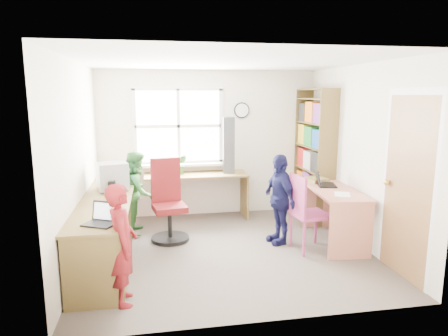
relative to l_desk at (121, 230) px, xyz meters
name	(u,v)px	position (x,y,z in m)	size (l,w,h in m)	color
room	(227,157)	(1.32, 0.38, 0.76)	(3.64, 3.44, 2.44)	#494039
l_desk	(121,230)	(0.00, 0.00, 0.00)	(2.38, 2.95, 0.75)	brown
right_desk	(334,204)	(2.81, 0.36, 0.08)	(0.72, 1.33, 0.74)	tan
bookshelf	(314,157)	(2.96, 1.47, 0.55)	(0.30, 1.02, 2.10)	brown
swivel_chair	(168,205)	(0.57, 0.86, 0.03)	(0.61, 0.61, 1.13)	black
wooden_chair	(306,210)	(2.30, 0.11, 0.09)	(0.48, 0.48, 1.00)	#A8386C
crt_monitor	(113,176)	(-0.15, 0.79, 0.48)	(0.45, 0.43, 0.37)	gray
laptop_left	(102,219)	(-0.12, -0.64, 0.34)	(0.38, 0.36, 0.21)	black
laptop_right	(323,182)	(2.74, 0.62, 0.33)	(0.35, 0.39, 0.23)	black
speaker_a	(112,187)	(-0.14, 0.59, 0.38)	(0.09, 0.09, 0.17)	black
speaker_b	(112,178)	(-0.19, 1.14, 0.39)	(0.11, 0.11, 0.19)	black
cd_tower	(229,145)	(1.59, 1.72, 0.75)	(0.19, 0.18, 0.91)	black
game_box	(316,179)	(2.76, 0.90, 0.31)	(0.35, 0.35, 0.06)	red
paper_a	(111,208)	(-0.10, -0.10, 0.30)	(0.24, 0.31, 0.00)	white
paper_b	(342,194)	(2.78, 0.09, 0.28)	(0.28, 0.33, 0.00)	white
potted_plant	(181,165)	(0.82, 1.72, 0.45)	(0.17, 0.14, 0.31)	#2E6B2A
person_red	(122,244)	(0.07, -0.84, 0.14)	(0.43, 0.28, 1.19)	maroon
person_green	(138,192)	(0.15, 1.22, 0.15)	(0.59, 0.46, 1.21)	#2F6F2C
person_navy	(279,199)	(2.05, 0.46, 0.16)	(0.72, 0.30, 1.23)	#14153F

